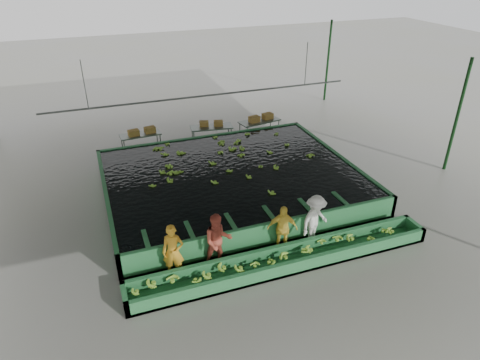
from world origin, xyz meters
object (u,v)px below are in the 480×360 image
object	(u,v)px
flotation_tank	(232,181)
box_stack_right	(261,120)
packing_table_left	(141,142)
packing_table_right	(259,129)
box_stack_left	(142,134)
worker_c	(282,229)
worker_a	(173,252)
sorting_trough	(285,260)
worker_d	(315,220)
box_stack_mid	(211,126)
packing_table_mid	(212,135)
worker_b	(218,241)

from	to	relation	value
flotation_tank	box_stack_right	size ratio (longest dim) A/B	7.30
packing_table_left	box_stack_right	bearing A→B (deg)	-4.96
flotation_tank	packing_table_right	size ratio (longest dim) A/B	4.68
packing_table_left	box_stack_left	bearing A→B (deg)	-28.01
worker_c	worker_a	bearing A→B (deg)	-160.65
box_stack_right	sorting_trough	bearing A→B (deg)	-108.42
sorting_trough	worker_c	world-z (taller)	worker_c
box_stack_left	worker_d	bearing A→B (deg)	-66.17
worker_c	packing_table_left	size ratio (longest dim) A/B	0.87
box_stack_mid	worker_c	bearing A→B (deg)	-92.54
worker_a	packing_table_right	size ratio (longest dim) A/B	0.83
packing_table_left	packing_table_right	xyz separation A→B (m)	(6.05, -0.52, 0.04)
sorting_trough	box_stack_mid	bearing A→B (deg)	86.31
worker_c	box_stack_left	bearing A→B (deg)	126.88
flotation_tank	packing_table_left	bearing A→B (deg)	118.47
worker_c	box_stack_left	distance (m)	9.98
packing_table_mid	sorting_trough	bearing A→B (deg)	-93.64
sorting_trough	worker_a	size ratio (longest dim) A/B	5.60
flotation_tank	worker_b	world-z (taller)	worker_b
worker_b	box_stack_mid	world-z (taller)	worker_b
worker_c	box_stack_left	size ratio (longest dim) A/B	1.29
worker_a	worker_c	bearing A→B (deg)	19.33
worker_c	packing_table_mid	distance (m)	9.17
box_stack_left	flotation_tank	bearing A→B (deg)	-62.05
flotation_tank	worker_a	size ratio (longest dim) A/B	5.60
worker_a	worker_d	bearing A→B (deg)	19.33
packing_table_mid	box_stack_right	distance (m)	2.69
worker_c	packing_table_left	xyz separation A→B (m)	(-3.09, 9.56, -0.40)
packing_table_right	box_stack_right	xyz separation A→B (m)	(0.08, -0.01, 0.49)
box_stack_left	box_stack_mid	world-z (taller)	box_stack_mid
packing_table_mid	box_stack_right	size ratio (longest dim) A/B	1.53
worker_c	worker_d	distance (m)	1.20
packing_table_mid	box_stack_left	world-z (taller)	box_stack_left
packing_table_right	box_stack_mid	bearing A→B (deg)	175.62
box_stack_mid	box_stack_right	distance (m)	2.63
worker_d	box_stack_left	distance (m)	10.40
box_stack_right	worker_c	bearing A→B (deg)	-108.59
packing_table_left	packing_table_mid	distance (m)	3.51
worker_b	packing_table_mid	distance (m)	9.52
worker_b	worker_c	xyz separation A→B (m)	(2.18, 0.00, -0.08)
flotation_tank	sorting_trough	size ratio (longest dim) A/B	1.00
worker_d	packing_table_mid	xyz separation A→B (m)	(-0.80, 9.15, -0.43)
flotation_tank	worker_b	xyz separation A→B (m)	(-1.94, -4.30, 0.48)
worker_a	box_stack_mid	bearing A→B (deg)	85.96
worker_d	packing_table_mid	size ratio (longest dim) A/B	0.86
worker_a	packing_table_left	world-z (taller)	worker_a
worker_b	worker_c	size ratio (longest dim) A/B	1.09
worker_c	packing_table_left	bearing A→B (deg)	127.26
box_stack_left	packing_table_mid	bearing A→B (deg)	-6.12
packing_table_left	box_stack_mid	xyz separation A→B (m)	(3.50, -0.33, 0.51)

